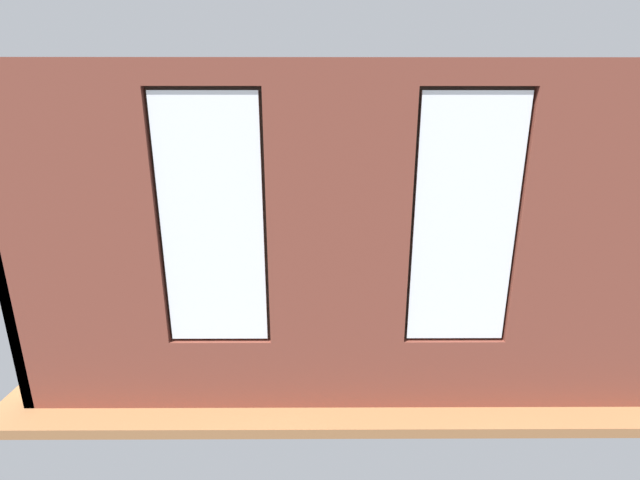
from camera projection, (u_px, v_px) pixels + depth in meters
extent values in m
cube|color=#99663D|center=(329.00, 296.00, 6.74)|extent=(6.58, 6.09, 0.10)
cube|color=brown|center=(596.00, 250.00, 3.74)|extent=(1.45, 0.16, 3.11)
cube|color=brown|center=(338.00, 250.00, 3.73)|extent=(1.22, 0.16, 3.11)
cube|color=brown|center=(79.00, 251.00, 3.72)|extent=(1.45, 0.16, 3.11)
cube|color=brown|center=(449.00, 371.00, 4.07)|extent=(0.93, 0.16, 0.70)
cube|color=brown|center=(478.00, 73.00, 3.33)|extent=(0.93, 0.16, 0.20)
cube|color=white|center=(465.00, 224.00, 3.63)|extent=(0.87, 0.03, 2.15)
cube|color=#38281E|center=(462.00, 222.00, 3.69)|extent=(0.93, 0.04, 2.21)
cube|color=brown|center=(224.00, 371.00, 4.07)|extent=(0.93, 0.16, 0.70)
cube|color=brown|center=(203.00, 73.00, 3.32)|extent=(0.93, 0.16, 0.20)
cube|color=white|center=(212.00, 224.00, 3.62)|extent=(0.87, 0.03, 2.15)
cube|color=#38281E|center=(214.00, 223.00, 3.68)|extent=(0.93, 0.04, 2.21)
cube|color=#A87547|center=(336.00, 336.00, 4.08)|extent=(3.28, 0.24, 0.06)
cube|color=black|center=(338.00, 201.00, 3.70)|extent=(0.41, 0.03, 0.52)
cube|color=teal|center=(338.00, 200.00, 3.72)|extent=(0.35, 0.01, 0.46)
cube|color=silver|center=(125.00, 198.00, 6.09)|extent=(0.10, 5.09, 3.11)
cube|color=black|center=(321.00, 346.00, 4.78)|extent=(2.01, 0.85, 0.42)
cube|color=black|center=(322.00, 328.00, 4.36)|extent=(2.01, 0.24, 0.38)
cube|color=black|center=(403.00, 321.00, 4.70)|extent=(0.22, 0.85, 0.24)
cube|color=black|center=(240.00, 321.00, 4.69)|extent=(0.22, 0.85, 0.24)
cube|color=black|center=(357.00, 322.00, 4.75)|extent=(0.72, 0.65, 0.12)
cube|color=black|center=(286.00, 323.00, 4.74)|extent=(0.72, 0.65, 0.12)
cube|color=black|center=(476.00, 285.00, 6.51)|extent=(0.90, 2.11, 0.42)
cube|color=black|center=(501.00, 260.00, 6.40)|extent=(0.29, 2.10, 0.38)
cube|color=black|center=(458.00, 247.00, 7.32)|extent=(0.85, 0.24, 0.24)
cube|color=black|center=(506.00, 290.00, 5.52)|extent=(0.85, 0.24, 0.24)
cube|color=black|center=(463.00, 257.00, 6.96)|extent=(0.66, 0.52, 0.12)
cube|color=black|center=(476.00, 268.00, 6.43)|extent=(0.66, 0.52, 0.12)
cube|color=black|center=(491.00, 282.00, 5.90)|extent=(0.66, 0.52, 0.12)
cube|color=olive|center=(297.00, 271.00, 6.57)|extent=(1.58, 0.85, 0.04)
cube|color=olive|center=(343.00, 275.00, 6.98)|extent=(0.07, 0.07, 0.37)
cube|color=olive|center=(254.00, 275.00, 6.97)|extent=(0.07, 0.07, 0.37)
cube|color=olive|center=(346.00, 293.00, 6.27)|extent=(0.07, 0.07, 0.37)
cube|color=olive|center=(247.00, 293.00, 6.27)|extent=(0.07, 0.07, 0.37)
cylinder|color=silver|center=(305.00, 270.00, 6.42)|extent=(0.09, 0.09, 0.10)
cylinder|color=#B7333D|center=(285.00, 264.00, 6.64)|extent=(0.08, 0.08, 0.12)
cylinder|color=#9E5638|center=(265.00, 270.00, 6.42)|extent=(0.13, 0.13, 0.10)
sphere|color=#3D8E42|center=(265.00, 262.00, 6.39)|extent=(0.15, 0.15, 0.15)
cube|color=black|center=(325.00, 266.00, 6.70)|extent=(0.17, 0.07, 0.02)
cube|color=#59595B|center=(297.00, 269.00, 6.56)|extent=(0.17, 0.14, 0.02)
cube|color=black|center=(162.00, 275.00, 6.74)|extent=(1.30, 0.42, 0.56)
cube|color=black|center=(160.00, 256.00, 6.66)|extent=(0.46, 0.20, 0.05)
cube|color=black|center=(160.00, 253.00, 6.64)|extent=(0.06, 0.04, 0.06)
cube|color=black|center=(158.00, 231.00, 6.54)|extent=(1.04, 0.04, 0.64)
cube|color=black|center=(158.00, 231.00, 6.56)|extent=(0.99, 0.01, 0.59)
cylinder|color=#47423D|center=(557.00, 358.00, 4.67)|extent=(0.24, 0.24, 0.29)
cylinder|color=brown|center=(560.00, 339.00, 4.60)|extent=(0.04, 0.04, 0.17)
ellipsoid|color=#286B2D|center=(565.00, 315.00, 4.52)|extent=(0.46, 0.46, 0.40)
cylinder|color=#9E5638|center=(447.00, 246.00, 8.66)|extent=(0.27, 0.27, 0.30)
cylinder|color=brown|center=(448.00, 236.00, 8.60)|extent=(0.04, 0.04, 0.13)
ellipsoid|color=#337F38|center=(449.00, 222.00, 8.52)|extent=(0.52, 0.52, 0.43)
cylinder|color=beige|center=(451.00, 351.00, 4.81)|extent=(0.25, 0.25, 0.28)
cylinder|color=brown|center=(453.00, 327.00, 4.72)|extent=(0.04, 0.04, 0.31)
cone|color=#337F38|center=(441.00, 294.00, 4.60)|extent=(0.47, 0.17, 0.59)
cone|color=#337F38|center=(443.00, 305.00, 4.47)|extent=(0.53, 0.48, 0.48)
cone|color=#337F38|center=(470.00, 304.00, 4.43)|extent=(0.35, 0.55, 0.53)
cone|color=#337F38|center=(478.00, 300.00, 4.54)|extent=(0.55, 0.35, 0.53)
cone|color=#337F38|center=(471.00, 293.00, 4.73)|extent=(0.55, 0.40, 0.51)
cone|color=#337F38|center=(456.00, 287.00, 4.77)|extent=(0.25, 0.48, 0.59)
cone|color=#337F38|center=(440.00, 291.00, 4.84)|extent=(0.40, 0.57, 0.48)
cylinder|color=gray|center=(175.00, 311.00, 5.72)|extent=(0.38, 0.38, 0.35)
cylinder|color=brown|center=(174.00, 295.00, 5.65)|extent=(0.06, 0.06, 0.12)
ellipsoid|color=#1E5B28|center=(171.00, 271.00, 5.56)|extent=(0.63, 0.63, 0.54)
cylinder|color=#47423D|center=(211.00, 247.00, 8.59)|extent=(0.27, 0.27, 0.32)
cylinder|color=brown|center=(210.00, 236.00, 8.53)|extent=(0.04, 0.04, 0.13)
ellipsoid|color=#337F38|center=(209.00, 222.00, 8.45)|extent=(0.64, 0.64, 0.43)
cylinder|color=#9E5638|center=(173.00, 359.00, 4.65)|extent=(0.25, 0.25, 0.28)
cylinder|color=brown|center=(171.00, 336.00, 4.57)|extent=(0.05, 0.05, 0.28)
cone|color=#337F38|center=(149.00, 310.00, 4.48)|extent=(0.48, 0.12, 0.43)
cone|color=#337F38|center=(150.00, 319.00, 4.33)|extent=(0.40, 0.46, 0.41)
cone|color=#337F38|center=(171.00, 314.00, 4.34)|extent=(0.32, 0.43, 0.48)
cone|color=#337F38|center=(183.00, 309.00, 4.45)|extent=(0.45, 0.19, 0.47)
cone|color=#337F38|center=(184.00, 304.00, 4.65)|extent=(0.37, 0.47, 0.42)
cone|color=#337F38|center=(167.00, 303.00, 4.68)|extent=(0.29, 0.50, 0.41)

